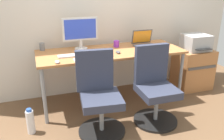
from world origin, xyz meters
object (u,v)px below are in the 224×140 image
at_px(open_laptop, 144,42).
at_px(coffee_mug, 116,44).
at_px(office_chair_right, 155,88).
at_px(office_chair_left, 99,97).
at_px(side_cabinet, 193,69).
at_px(desktop_monitor, 80,31).
at_px(printer, 196,42).
at_px(water_bottle_on_floor, 30,122).

bearing_deg(open_laptop, coffee_mug, 169.86).
relative_size(office_chair_right, coffee_mug, 10.22).
bearing_deg(office_chair_right, office_chair_left, -179.97).
bearing_deg(side_cabinet, office_chair_left, -159.07).
bearing_deg(open_laptop, desktop_monitor, 171.10).
xyz_separation_m(office_chair_left, coffee_mug, (0.49, 0.80, 0.38)).
xyz_separation_m(desktop_monitor, open_laptop, (0.90, -0.14, -0.20)).
xyz_separation_m(printer, water_bottle_on_floor, (-2.51, -0.49, -0.60)).
bearing_deg(office_chair_right, open_laptop, 75.33).
bearing_deg(coffee_mug, office_chair_right, -75.30).
bearing_deg(office_chair_right, water_bottle_on_floor, 172.98).
xyz_separation_m(office_chair_right, desktop_monitor, (-0.71, 0.87, 0.58)).
bearing_deg(water_bottle_on_floor, side_cabinet, 10.98).
height_order(printer, water_bottle_on_floor, printer).
xyz_separation_m(office_chair_left, water_bottle_on_floor, (-0.77, 0.18, -0.28)).
bearing_deg(side_cabinet, desktop_monitor, 173.39).
xyz_separation_m(water_bottle_on_floor, desktop_monitor, (0.76, 0.69, 0.86)).
xyz_separation_m(office_chair_left, printer, (1.75, 0.67, 0.33)).
bearing_deg(office_chair_left, side_cabinet, 20.93).
bearing_deg(desktop_monitor, coffee_mug, -7.89).
height_order(office_chair_right, side_cabinet, office_chair_right).
bearing_deg(open_laptop, printer, -4.24).
bearing_deg(open_laptop, office_chair_left, -140.66).
xyz_separation_m(office_chair_left, office_chair_right, (0.70, 0.00, 0.00)).
height_order(office_chair_right, open_laptop, open_laptop).
height_order(side_cabinet, coffee_mug, coffee_mug).
height_order(water_bottle_on_floor, coffee_mug, coffee_mug).
bearing_deg(office_chair_left, printer, 20.90).
xyz_separation_m(side_cabinet, coffee_mug, (-1.26, 0.13, 0.48)).
bearing_deg(water_bottle_on_floor, office_chair_left, -13.30).
distance_m(side_cabinet, coffee_mug, 1.35).
distance_m(desktop_monitor, open_laptop, 0.93).
distance_m(printer, water_bottle_on_floor, 2.63).
height_order(desktop_monitor, coffee_mug, desktop_monitor).
bearing_deg(office_chair_left, open_laptop, 39.34).
xyz_separation_m(water_bottle_on_floor, open_laptop, (1.66, 0.55, 0.66)).
distance_m(office_chair_right, water_bottle_on_floor, 1.50).
height_order(printer, open_laptop, open_laptop).
bearing_deg(office_chair_left, water_bottle_on_floor, 166.70).
relative_size(side_cabinet, water_bottle_on_floor, 2.04).
distance_m(office_chair_left, open_laptop, 1.22).
xyz_separation_m(open_laptop, coffee_mug, (-0.40, 0.07, -0.01)).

